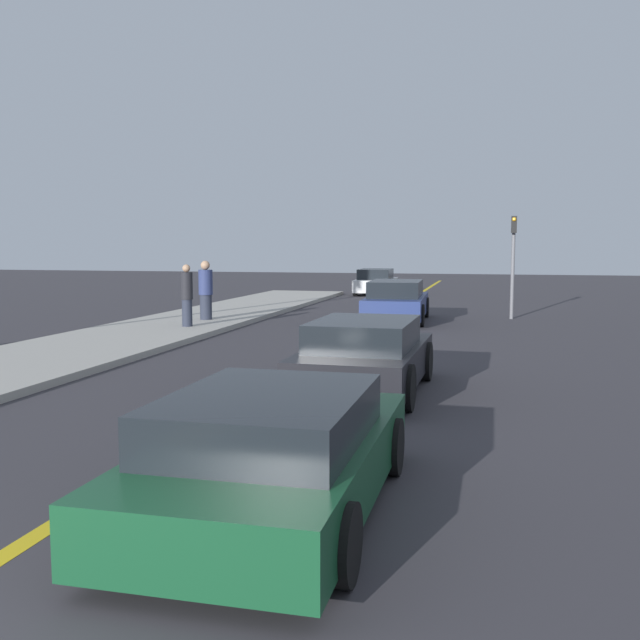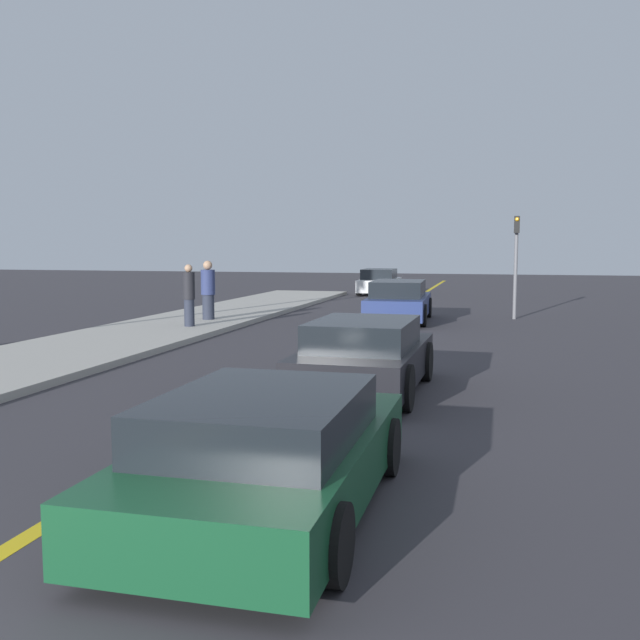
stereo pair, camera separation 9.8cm
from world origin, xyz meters
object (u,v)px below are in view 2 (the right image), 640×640
at_px(car_far_distant, 399,302).
at_px(traffic_light, 516,255).
at_px(pedestrian_near_curb, 189,295).
at_px(car_near_right_lane, 268,452).
at_px(car_ahead_center, 365,356).
at_px(car_parked_left_lot, 380,282).
at_px(pedestrian_mid_group, 208,290).

xyz_separation_m(car_far_distant, traffic_light, (3.64, 1.66, 1.48)).
bearing_deg(traffic_light, car_far_distant, -155.50).
xyz_separation_m(pedestrian_near_curb, traffic_light, (9.07, 5.77, 1.10)).
distance_m(car_far_distant, pedestrian_near_curb, 6.82).
xyz_separation_m(car_near_right_lane, car_far_distant, (-1.16, 16.77, 0.08)).
height_order(car_ahead_center, traffic_light, traffic_light).
distance_m(car_near_right_lane, car_ahead_center, 5.53).
bearing_deg(car_parked_left_lot, car_far_distant, -79.69).
distance_m(car_far_distant, car_parked_left_lot, 12.98).
bearing_deg(traffic_light, pedestrian_mid_group, -157.43).
relative_size(car_ahead_center, traffic_light, 1.20).
height_order(car_ahead_center, pedestrian_near_curb, pedestrian_near_curb).
height_order(car_ahead_center, car_parked_left_lot, car_parked_left_lot).
bearing_deg(car_ahead_center, car_near_right_lane, -87.61).
distance_m(car_ahead_center, pedestrian_mid_group, 11.24).
bearing_deg(pedestrian_mid_group, car_parked_left_lot, 78.95).
bearing_deg(car_near_right_lane, traffic_light, 82.21).
relative_size(car_near_right_lane, car_parked_left_lot, 0.93).
relative_size(car_far_distant, pedestrian_near_curb, 2.65).
bearing_deg(traffic_light, car_near_right_lane, -97.67).
distance_m(car_ahead_center, pedestrian_near_curb, 9.62).
bearing_deg(car_far_distant, car_parked_left_lot, 99.75).
bearing_deg(traffic_light, car_parked_left_lot, 120.10).
bearing_deg(traffic_light, pedestrian_near_curb, -147.53).
height_order(pedestrian_near_curb, traffic_light, traffic_light).
height_order(car_ahead_center, car_far_distant, car_far_distant).
xyz_separation_m(car_ahead_center, pedestrian_mid_group, (-6.67, 9.03, 0.44)).
bearing_deg(car_near_right_lane, car_ahead_center, 91.38).
height_order(car_near_right_lane, pedestrian_mid_group, pedestrian_mid_group).
bearing_deg(car_parked_left_lot, car_ahead_center, -82.99).
xyz_separation_m(car_ahead_center, car_far_distant, (-1.01, 11.24, 0.04)).
distance_m(car_parked_left_lot, traffic_light, 12.83).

